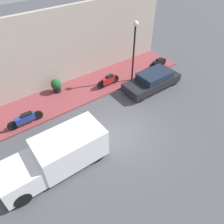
# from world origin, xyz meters

# --- Properties ---
(ground_plane) EXTENTS (60.00, 60.00, 0.00)m
(ground_plane) POSITION_xyz_m (0.00, 0.00, 0.00)
(ground_plane) COLOR #47474C
(sidewalk) EXTENTS (3.04, 17.00, 0.10)m
(sidewalk) POSITION_xyz_m (4.90, 0.00, 0.05)
(sidewalk) COLOR brown
(sidewalk) RESTS_ON ground_plane
(building_facade) EXTENTS (0.30, 17.00, 5.29)m
(building_facade) POSITION_xyz_m (6.57, 0.00, 2.65)
(building_facade) COLOR #B2A899
(building_facade) RESTS_ON ground_plane
(parked_car) EXTENTS (1.69, 4.28, 1.21)m
(parked_car) POSITION_xyz_m (2.19, -4.52, 0.60)
(parked_car) COLOR black
(parked_car) RESTS_ON ground_plane
(delivery_van) EXTENTS (1.84, 5.06, 1.79)m
(delivery_van) POSITION_xyz_m (-0.02, 4.00, 0.93)
(delivery_van) COLOR white
(delivery_van) RESTS_ON ground_plane
(motorcycle_blue) EXTENTS (0.30, 2.10, 0.77)m
(motorcycle_blue) POSITION_xyz_m (3.77, 4.18, 0.53)
(motorcycle_blue) COLOR navy
(motorcycle_blue) RESTS_ON sidewalk
(motorcycle_red) EXTENTS (0.30, 1.87, 0.82)m
(motorcycle_red) POSITION_xyz_m (4.15, -2.04, 0.55)
(motorcycle_red) COLOR #B21E1E
(motorcycle_red) RESTS_ON sidewalk
(motorcycle_black) EXTENTS (0.30, 1.85, 0.76)m
(motorcycle_black) POSITION_xyz_m (3.86, -6.79, 0.52)
(motorcycle_black) COLOR black
(motorcycle_black) RESTS_ON sidewalk
(streetlamp) EXTENTS (0.36, 0.36, 4.37)m
(streetlamp) POSITION_xyz_m (3.72, -3.93, 3.09)
(streetlamp) COLOR black
(streetlamp) RESTS_ON sidewalk
(potted_plant) EXTENTS (0.72, 0.72, 0.97)m
(potted_plant) POSITION_xyz_m (5.70, 1.28, 0.62)
(potted_plant) COLOR black
(potted_plant) RESTS_ON sidewalk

